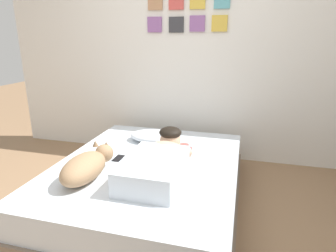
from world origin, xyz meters
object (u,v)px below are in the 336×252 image
(bed, at_px, (149,182))
(pillow, at_px, (155,136))
(person_lying, at_px, (159,160))
(cell_phone, at_px, (118,158))
(dog, at_px, (87,166))
(coffee_cup, at_px, (184,148))

(bed, bearing_deg, pillow, 101.50)
(person_lying, bearing_deg, cell_phone, 158.52)
(bed, relative_size, dog, 3.37)
(coffee_cup, relative_size, cell_phone, 0.89)
(dog, relative_size, cell_phone, 4.11)
(pillow, distance_m, coffee_cup, 0.41)
(bed, relative_size, person_lying, 2.11)
(pillow, height_order, cell_phone, pillow)
(pillow, distance_m, dog, 0.95)
(pillow, bearing_deg, person_lying, -69.71)
(person_lying, distance_m, coffee_cup, 0.49)
(dog, xyz_separation_m, cell_phone, (0.07, 0.40, -0.10))
(coffee_cup, height_order, cell_phone, coffee_cup)
(pillow, xyz_separation_m, coffee_cup, (0.36, -0.21, -0.02))
(bed, distance_m, person_lying, 0.37)
(pillow, relative_size, cell_phone, 3.71)
(coffee_cup, bearing_deg, bed, -129.13)
(coffee_cup, bearing_deg, person_lying, -102.80)
(dog, distance_m, cell_phone, 0.42)
(pillow, distance_m, cell_phone, 0.54)
(bed, distance_m, coffee_cup, 0.46)
(person_lying, relative_size, dog, 1.60)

